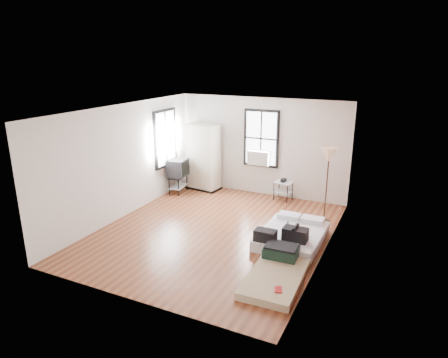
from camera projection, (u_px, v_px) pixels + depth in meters
The scene contains 8 objects.
ground at pixel (215, 232), 9.24m from camera, with size 6.00×6.00×0.00m, color #5A2917.
room_shell at pixel (230, 156), 8.94m from camera, with size 5.02×6.02×2.80m.
mattress_main at pixel (291, 235), 8.71m from camera, with size 1.30×1.76×0.56m.
mattress_bare at pixel (277, 270), 7.35m from camera, with size 0.99×1.80×0.38m.
wardrobe at pixel (203, 157), 11.94m from camera, with size 1.07×0.70×1.98m.
side_table at pixel (283, 186), 11.14m from camera, with size 0.53×0.45×0.63m.
floor_lamp at pixel (329, 158), 9.38m from camera, with size 0.40×0.40×1.85m.
tv_stand at pixel (178, 169), 11.67m from camera, with size 0.57×0.76×1.01m.
Camera 1 is at (3.84, -7.54, 3.90)m, focal length 32.00 mm.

